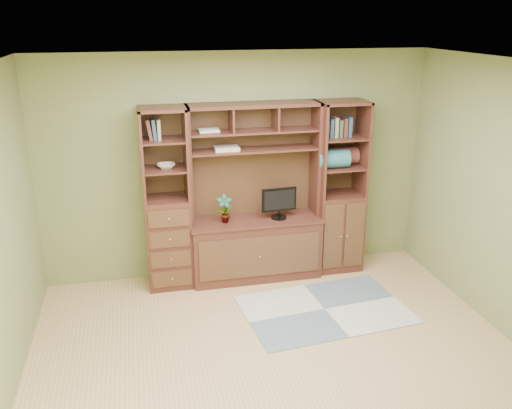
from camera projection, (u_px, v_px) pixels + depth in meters
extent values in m
cube|color=tan|center=(281.00, 363.00, 4.88)|extent=(4.60, 4.10, 0.04)
cube|color=white|center=(286.00, 67.00, 4.01)|extent=(4.60, 4.10, 0.04)
cube|color=olive|center=(237.00, 166.00, 6.28)|extent=(4.50, 0.04, 2.60)
cube|color=olive|center=(394.00, 382.00, 2.61)|extent=(4.50, 0.04, 2.60)
cube|color=#472118|center=(255.00, 195.00, 6.17)|extent=(1.54, 0.53, 2.05)
cube|color=#472118|center=(167.00, 200.00, 5.99)|extent=(0.50, 0.45, 2.05)
cube|color=#472118|center=(339.00, 188.00, 6.42)|extent=(0.55, 0.45, 2.05)
cube|color=gray|center=(325.00, 309.00, 5.75)|extent=(1.79, 1.29, 0.01)
cube|color=black|center=(279.00, 198.00, 6.20)|extent=(0.42, 0.21, 0.50)
imported|color=#B76D3E|center=(225.00, 209.00, 6.10)|extent=(0.17, 0.12, 0.33)
cube|color=beige|center=(227.00, 148.00, 6.00)|extent=(0.27, 0.20, 0.04)
imported|color=silver|center=(166.00, 166.00, 5.87)|extent=(0.20, 0.20, 0.05)
cube|color=#2A676F|center=(333.00, 159.00, 6.22)|extent=(0.37, 0.21, 0.21)
cube|color=brown|center=(342.00, 156.00, 6.38)|extent=(0.36, 0.20, 0.20)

